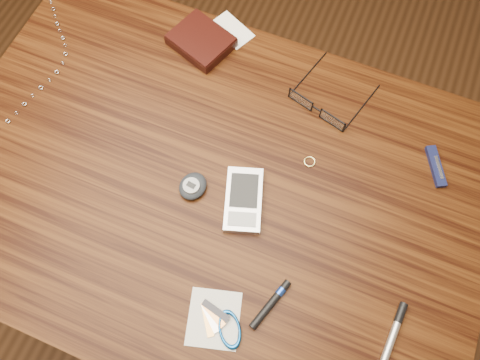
% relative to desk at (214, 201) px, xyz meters
% --- Properties ---
extents(ground, '(3.80, 3.80, 0.00)m').
position_rel_desk_xyz_m(ground, '(0.00, 0.00, -0.65)').
color(ground, '#472814').
rests_on(ground, ground).
extents(desk, '(1.00, 0.70, 0.75)m').
position_rel_desk_xyz_m(desk, '(0.00, 0.00, 0.00)').
color(desk, '#361A08').
rests_on(desk, ground).
extents(wallet_and_card, '(0.16, 0.16, 0.03)m').
position_rel_desk_xyz_m(wallet_and_card, '(-0.14, 0.27, 0.11)').
color(wallet_and_card, black).
rests_on(wallet_and_card, desk).
extents(eyeglasses, '(0.16, 0.16, 0.03)m').
position_rel_desk_xyz_m(eyeglasses, '(0.13, 0.21, 0.11)').
color(eyeglasses, black).
rests_on(eyeglasses, desk).
extents(gold_ring, '(0.02, 0.02, 0.00)m').
position_rel_desk_xyz_m(gold_ring, '(0.15, 0.11, 0.10)').
color(gold_ring, '#E4D174').
rests_on(gold_ring, desk).
extents(pda_phone, '(0.10, 0.13, 0.02)m').
position_rel_desk_xyz_m(pda_phone, '(0.07, -0.01, 0.11)').
color(pda_phone, '#B3B3B8').
rests_on(pda_phone, desk).
extents(pedometer, '(0.05, 0.06, 0.02)m').
position_rel_desk_xyz_m(pedometer, '(-0.02, -0.02, 0.11)').
color(pedometer, black).
rests_on(pedometer, desk).
extents(notepad_keys, '(0.12, 0.11, 0.01)m').
position_rel_desk_xyz_m(notepad_keys, '(0.12, -0.22, 0.11)').
color(notepad_keys, silver).
rests_on(notepad_keys, desk).
extents(pocket_knife, '(0.05, 0.08, 0.01)m').
position_rel_desk_xyz_m(pocket_knife, '(0.37, 0.18, 0.11)').
color(pocket_knife, '#0E1438').
rests_on(pocket_knife, desk).
extents(silver_pen, '(0.02, 0.16, 0.01)m').
position_rel_desk_xyz_m(silver_pen, '(0.37, -0.14, 0.11)').
color(silver_pen, '#BCBCC1').
rests_on(silver_pen, desk).
extents(black_blue_pen, '(0.04, 0.09, 0.01)m').
position_rel_desk_xyz_m(black_blue_pen, '(0.18, -0.16, 0.11)').
color(black_blue_pen, black).
rests_on(black_blue_pen, desk).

